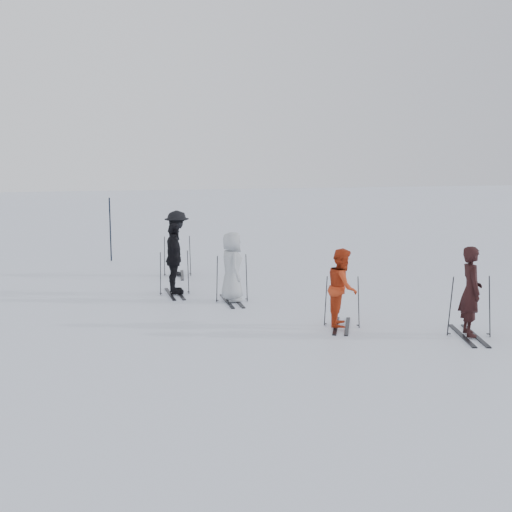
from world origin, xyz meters
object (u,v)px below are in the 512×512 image
(skier_red, at_px, (342,289))
(piste_marker, at_px, (110,230))
(skier_uphill_far, at_px, (177,244))
(skier_grey, at_px, (232,268))
(skier_near_dark, at_px, (471,293))
(skier_uphill_left, at_px, (174,260))

(skier_red, height_order, piste_marker, piste_marker)
(skier_uphill_far, bearing_deg, skier_grey, -160.62)
(skier_near_dark, bearing_deg, piste_marker, 45.49)
(skier_near_dark, xyz_separation_m, skier_grey, (-3.72, 4.46, -0.04))
(piste_marker, bearing_deg, skier_near_dark, -63.01)
(skier_near_dark, distance_m, skier_grey, 5.81)
(skier_grey, bearing_deg, skier_near_dark, -136.14)
(skier_grey, relative_size, skier_uphill_far, 0.87)
(skier_red, xyz_separation_m, skier_uphill_left, (-2.82, 4.29, 0.10))
(skier_uphill_left, height_order, skier_uphill_far, skier_uphill_far)
(skier_red, relative_size, skier_uphill_far, 0.84)
(skier_uphill_left, relative_size, piste_marker, 0.84)
(skier_near_dark, distance_m, piste_marker, 13.43)
(skier_red, bearing_deg, skier_near_dark, -97.27)
(skier_near_dark, height_order, skier_uphill_left, skier_uphill_left)
(skier_red, bearing_deg, skier_uphill_left, 60.19)
(skier_uphill_left, xyz_separation_m, skier_uphill_far, (0.56, 2.70, 0.06))
(skier_grey, relative_size, skier_uphill_left, 0.93)
(piste_marker, bearing_deg, skier_uphill_far, -64.18)
(skier_red, height_order, skier_uphill_left, skier_uphill_left)
(skier_near_dark, distance_m, skier_uphill_far, 9.50)
(skier_uphill_far, height_order, piste_marker, piste_marker)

